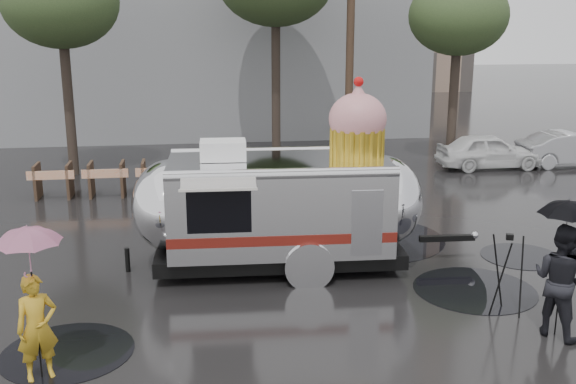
{
  "coord_description": "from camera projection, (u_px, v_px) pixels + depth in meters",
  "views": [
    {
      "loc": [
        -2.89,
        -9.55,
        5.11
      ],
      "look_at": [
        -1.1,
        3.65,
        1.61
      ],
      "focal_mm": 42.0,
      "sensor_mm": 36.0,
      "label": 1
    }
  ],
  "objects": [
    {
      "name": "tree_right",
      "position": [
        458.0,
        17.0,
        22.78
      ],
      "size": [
        3.36,
        3.36,
        6.42
      ],
      "color": "#382D26",
      "rests_on": "ground"
    },
    {
      "name": "ground",
      "position": [
        386.0,
        343.0,
        10.83
      ],
      "size": [
        120.0,
        120.0,
        0.0
      ],
      "primitive_type": "plane",
      "color": "black",
      "rests_on": "ground"
    },
    {
      "name": "barricade_row",
      "position": [
        107.0,
        179.0,
        19.52
      ],
      "size": [
        4.3,
        0.8,
        1.0
      ],
      "color": "#473323",
      "rests_on": "ground"
    },
    {
      "name": "puddles",
      "position": [
        275.0,
        305.0,
        12.23
      ],
      "size": [
        13.45,
        10.8,
        0.01
      ],
      "color": "black",
      "rests_on": "ground"
    },
    {
      "name": "tree_left",
      "position": [
        60.0,
        3.0,
        20.98
      ],
      "size": [
        3.64,
        3.64,
        6.95
      ],
      "color": "#382D26",
      "rests_on": "ground"
    },
    {
      "name": "person_right",
      "position": [
        560.0,
        280.0,
        10.9
      ],
      "size": [
        0.92,
        1.05,
        1.91
      ],
      "primitive_type": "imported",
      "rotation": [
        0.0,
        0.0,
        2.13
      ],
      "color": "black",
      "rests_on": "ground"
    },
    {
      "name": "utility_pole",
      "position": [
        350.0,
        30.0,
        23.4
      ],
      "size": [
        1.6,
        0.28,
        9.0
      ],
      "color": "#473323",
      "rests_on": "ground"
    },
    {
      "name": "person_left",
      "position": [
        37.0,
        328.0,
        9.6
      ],
      "size": [
        0.68,
        0.58,
        1.59
      ],
      "primitive_type": "imported",
      "rotation": [
        0.0,
        0.0,
        0.41
      ],
      "color": "gold",
      "rests_on": "ground"
    },
    {
      "name": "tripod",
      "position": [
        507.0,
        267.0,
        11.71
      ],
      "size": [
        0.6,
        0.58,
        1.48
      ],
      "rotation": [
        0.0,
        0.0,
        -0.33
      ],
      "color": "black",
      "rests_on": "ground"
    },
    {
      "name": "airstream_trailer",
      "position": [
        283.0,
        202.0,
        13.8
      ],
      "size": [
        7.46,
        2.9,
        4.02
      ],
      "rotation": [
        0.0,
        0.0,
        -0.04
      ],
      "color": "silver",
      "rests_on": "ground"
    },
    {
      "name": "umbrella_black",
      "position": [
        567.0,
        222.0,
        10.65
      ],
      "size": [
        1.13,
        1.13,
        2.32
      ],
      "color": "black",
      "rests_on": "ground"
    },
    {
      "name": "umbrella_pink",
      "position": [
        29.0,
        252.0,
        9.31
      ],
      "size": [
        1.14,
        1.14,
        2.33
      ],
      "color": "pink",
      "rests_on": "ground"
    }
  ]
}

